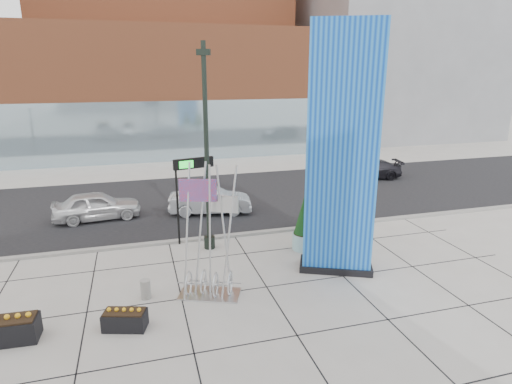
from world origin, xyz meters
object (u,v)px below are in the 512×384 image
object	(u,v)px
car_white_west	(97,206)
car_silver_mid	(210,201)
blue_pylon	(341,157)
concrete_bollard	(146,289)
public_art_sculpture	(209,262)
lamp_post	(207,170)
overhead_street_sign	(191,171)

from	to	relation	value
car_white_west	car_silver_mid	size ratio (longest dim) A/B	0.99
blue_pylon	concrete_bollard	bearing A→B (deg)	-153.42
car_white_west	public_art_sculpture	bearing A→B (deg)	-161.08
lamp_post	car_silver_mid	world-z (taller)	lamp_post
lamp_post	overhead_street_sign	bearing A→B (deg)	125.20
car_white_west	overhead_street_sign	bearing A→B (deg)	-141.18
blue_pylon	overhead_street_sign	distance (m)	6.52
blue_pylon	car_white_west	bearing A→B (deg)	161.67
lamp_post	car_white_west	bearing A→B (deg)	133.29
concrete_bollard	car_silver_mid	xyz separation A→B (m)	(3.66, 8.21, 0.38)
concrete_bollard	car_white_west	bearing A→B (deg)	103.38
lamp_post	overhead_street_sign	world-z (taller)	lamp_post
concrete_bollard	car_white_west	world-z (taller)	car_white_west
car_silver_mid	car_white_west	bearing A→B (deg)	94.75
blue_pylon	overhead_street_sign	world-z (taller)	blue_pylon
public_art_sculpture	car_white_west	bearing A→B (deg)	136.78
blue_pylon	car_silver_mid	bearing A→B (deg)	138.12
blue_pylon	lamp_post	size ratio (longest dim) A/B	1.07
lamp_post	car_silver_mid	xyz separation A→B (m)	(0.86, 4.60, -2.77)
public_art_sculpture	concrete_bollard	world-z (taller)	public_art_sculpture
car_white_west	blue_pylon	bearing A→B (deg)	-138.48
lamp_post	concrete_bollard	size ratio (longest dim) A/B	12.76
public_art_sculpture	car_silver_mid	bearing A→B (deg)	101.96
public_art_sculpture	concrete_bollard	bearing A→B (deg)	-167.94
lamp_post	car_silver_mid	bearing A→B (deg)	79.45
overhead_street_sign	concrete_bollard	bearing A→B (deg)	-129.38
lamp_post	concrete_bollard	xyz separation A→B (m)	(-2.80, -3.61, -3.15)
public_art_sculpture	overhead_street_sign	size ratio (longest dim) A/B	1.22
car_silver_mid	public_art_sculpture	bearing A→B (deg)	-179.43
overhead_street_sign	car_white_west	distance (m)	6.68
public_art_sculpture	lamp_post	bearing A→B (deg)	102.43
overhead_street_sign	car_white_west	bearing A→B (deg)	122.12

